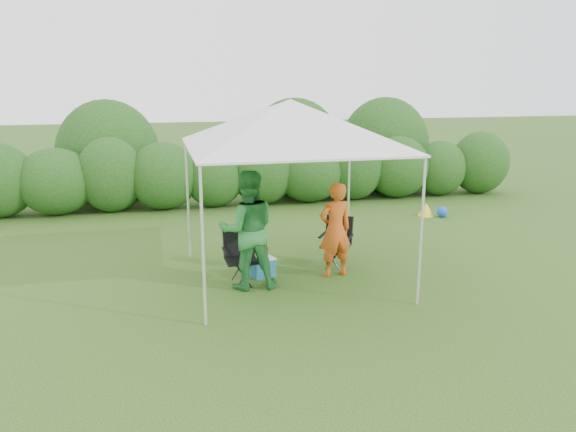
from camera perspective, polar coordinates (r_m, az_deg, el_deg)
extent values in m
plane|color=#385C1D|center=(8.68, 1.01, -7.34)|extent=(70.00, 70.00, 0.00)
cylinder|color=#382616|center=(14.58, -27.05, 0.46)|extent=(0.12, 0.12, 0.30)
ellipsoid|color=#245119|center=(14.22, -22.51, 3.25)|extent=(1.80, 1.53, 1.57)
cylinder|color=#382616|center=(14.34, -22.28, 0.74)|extent=(0.12, 0.12, 0.30)
ellipsoid|color=#245119|center=(14.05, -17.59, 4.01)|extent=(1.58, 1.34, 1.80)
cylinder|color=#382616|center=(14.19, -17.37, 1.02)|extent=(0.12, 0.12, 0.30)
ellipsoid|color=#245119|center=(14.03, -12.54, 4.00)|extent=(1.72, 1.47, 1.65)
cylinder|color=#382616|center=(14.15, -12.40, 1.30)|extent=(0.12, 0.12, 0.30)
ellipsoid|color=#245119|center=(14.11, -7.51, 3.95)|extent=(1.50, 1.28, 1.50)
cylinder|color=#382616|center=(14.22, -7.44, 1.57)|extent=(0.12, 0.12, 0.30)
ellipsoid|color=#245119|center=(14.27, -2.59, 4.62)|extent=(1.65, 1.40, 1.73)
cylinder|color=#382616|center=(14.40, -2.56, 1.82)|extent=(0.12, 0.12, 0.30)
ellipsoid|color=#245119|center=(14.56, 2.20, 4.51)|extent=(1.80, 1.53, 1.57)
cylinder|color=#382616|center=(14.67, 2.17, 2.05)|extent=(0.12, 0.12, 0.30)
ellipsoid|color=#245119|center=(14.92, 6.78, 5.09)|extent=(1.58, 1.34, 1.80)
cylinder|color=#382616|center=(15.05, 6.70, 2.26)|extent=(0.12, 0.12, 0.30)
ellipsoid|color=#245119|center=(15.39, 11.10, 4.91)|extent=(1.72, 1.47, 1.65)
cylinder|color=#382616|center=(15.51, 10.98, 2.45)|extent=(0.12, 0.12, 0.30)
ellipsoid|color=#245119|center=(15.95, 15.13, 4.72)|extent=(1.50, 1.28, 1.50)
cylinder|color=#382616|center=(16.05, 15.00, 2.61)|extent=(0.12, 0.12, 0.30)
ellipsoid|color=#245119|center=(16.56, 18.93, 5.16)|extent=(1.65, 1.40, 1.73)
cylinder|color=#382616|center=(16.67, 18.74, 2.74)|extent=(0.12, 0.12, 0.30)
cylinder|color=silver|center=(7.16, -8.64, -3.23)|extent=(0.04, 0.04, 2.10)
cylinder|color=silver|center=(7.97, 13.38, -1.71)|extent=(0.04, 0.04, 2.10)
cylinder|color=silver|center=(10.07, -10.14, 1.65)|extent=(0.04, 0.04, 2.10)
cylinder|color=silver|center=(10.65, 6.18, 2.45)|extent=(0.04, 0.04, 2.10)
cube|color=white|center=(8.64, 0.24, 7.05)|extent=(3.10, 3.10, 0.03)
pyramid|color=white|center=(8.60, 0.25, 9.47)|extent=(3.10, 3.10, 0.70)
cube|color=black|center=(9.59, 4.89, -2.97)|extent=(0.62, 0.61, 0.04)
cube|color=black|center=(9.70, 5.21, -1.25)|extent=(0.46, 0.36, 0.44)
cube|color=black|center=(9.61, 3.53, -1.93)|extent=(0.25, 0.35, 0.03)
cube|color=black|center=(9.49, 6.31, -2.18)|extent=(0.25, 0.35, 0.03)
cylinder|color=black|center=(9.52, 3.43, -4.25)|extent=(0.02, 0.02, 0.37)
cylinder|color=black|center=(9.42, 5.71, -4.48)|extent=(0.02, 0.02, 0.37)
cylinder|color=black|center=(9.87, 4.06, -3.59)|extent=(0.02, 0.02, 0.37)
cylinder|color=black|center=(9.78, 6.27, -3.80)|extent=(0.02, 0.02, 0.37)
cube|color=black|center=(8.76, -4.77, -4.50)|extent=(0.49, 0.46, 0.05)
cube|color=black|center=(8.87, -5.04, -2.52)|extent=(0.48, 0.15, 0.46)
cube|color=black|center=(8.67, -6.40, -3.58)|extent=(0.06, 0.41, 0.03)
cube|color=black|center=(8.76, -3.19, -3.34)|extent=(0.06, 0.41, 0.03)
cylinder|color=black|center=(8.60, -5.83, -6.23)|extent=(0.02, 0.02, 0.39)
cylinder|color=black|center=(8.67, -3.17, -6.01)|extent=(0.02, 0.02, 0.39)
cylinder|color=black|center=(8.98, -6.25, -5.37)|extent=(0.02, 0.02, 0.39)
cylinder|color=black|center=(9.05, -3.71, -5.17)|extent=(0.02, 0.02, 0.39)
imported|color=#C95016|center=(9.02, 4.81, -1.40)|extent=(0.61, 0.45, 1.54)
imported|color=#287C37|center=(8.47, -4.11, -1.44)|extent=(0.91, 0.72, 1.82)
cube|color=#1E678D|center=(9.13, -2.62, -5.29)|extent=(0.42, 0.36, 0.29)
cube|color=silver|center=(9.08, -2.63, -4.35)|extent=(0.45, 0.38, 0.03)
cylinder|color=#592D0C|center=(9.01, -2.22, -3.57)|extent=(0.07, 0.07, 0.25)
cone|color=yellow|center=(13.51, 13.83, 0.66)|extent=(0.37, 0.37, 0.31)
sphere|color=blue|center=(13.49, 15.39, 0.40)|extent=(0.25, 0.25, 0.25)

